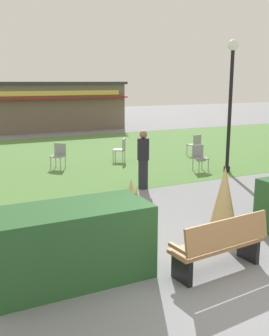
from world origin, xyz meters
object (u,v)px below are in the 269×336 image
object	(u,v)px
food_kiosk	(51,105)
cafe_chair_east	(59,154)
cafe_chair_center	(195,143)
person_strolling	(143,159)
park_bench	(221,244)
lamppost_mid	(231,91)
parked_car_east_slot	(52,111)
cafe_chair_north	(199,156)
trash_bin	(2,271)
cafe_chair_west	(121,148)

from	to	relation	value
food_kiosk	cafe_chair_east	world-z (taller)	food_kiosk
cafe_chair_center	person_strolling	xyz separation A→B (m)	(-4.31, -3.59, 0.33)
cafe_chair_east	cafe_chair_center	distance (m)	5.74
park_bench	lamppost_mid	world-z (taller)	lamppost_mid
lamppost_mid	parked_car_east_slot	xyz separation A→B (m)	(-0.22, 22.20, -2.09)
park_bench	cafe_chair_north	size ratio (longest dim) A/B	1.96
trash_bin	cafe_chair_west	bearing A→B (deg)	55.52
cafe_chair_north	parked_car_east_slot	world-z (taller)	parked_car_east_slot
park_bench	cafe_chair_center	world-z (taller)	park_bench
cafe_chair_east	parked_car_east_slot	world-z (taller)	parked_car_east_slot
trash_bin	lamppost_mid	bearing A→B (deg)	31.14
lamppost_mid	cafe_chair_east	distance (m)	6.30
cafe_chair_west	cafe_chair_north	size ratio (longest dim) A/B	1.00
food_kiosk	lamppost_mid	bearing A→B (deg)	-82.39
lamppost_mid	cafe_chair_east	size ratio (longest dim) A/B	4.90
trash_bin	cafe_chair_north	world-z (taller)	cafe_chair_north
lamppost_mid	food_kiosk	xyz separation A→B (m)	(-2.05, 15.36, -1.22)
food_kiosk	person_strolling	world-z (taller)	food_kiosk
food_kiosk	cafe_chair_east	xyz separation A→B (m)	(-2.94, -12.22, -0.99)
lamppost_mid	parked_car_east_slot	bearing A→B (deg)	90.56
trash_bin	cafe_chair_east	bearing A→B (deg)	68.83
cafe_chair_west	cafe_chair_north	xyz separation A→B (m)	(1.77, -2.67, 0.00)
cafe_chair_north	parked_car_east_slot	distance (m)	21.59
park_bench	cafe_chair_center	distance (m)	10.33
lamppost_mid	person_strolling	bearing A→B (deg)	-170.14
food_kiosk	cafe_chair_west	size ratio (longest dim) A/B	10.00
lamppost_mid	cafe_chair_west	world-z (taller)	lamppost_mid
trash_bin	person_strolling	bearing A→B (deg)	43.31
park_bench	cafe_chair_west	size ratio (longest dim) A/B	1.96
park_bench	cafe_chair_west	world-z (taller)	park_bench
park_bench	cafe_chair_east	world-z (taller)	park_bench
person_strolling	park_bench	bearing A→B (deg)	-72.77
food_kiosk	trash_bin	bearing A→B (deg)	-106.64
trash_bin	park_bench	bearing A→B (deg)	-14.28
food_kiosk	cafe_chair_center	xyz separation A→B (m)	(2.80, -12.39, -0.99)
cafe_chair_west	parked_car_east_slot	bearing A→B (deg)	83.15
cafe_chair_north	cafe_chair_east	bearing A→B (deg)	149.33
person_strolling	cafe_chair_west	bearing A→B (deg)	105.62
lamppost_mid	person_strolling	size ratio (longest dim) A/B	2.58
cafe_chair_west	parked_car_east_slot	distance (m)	19.05
cafe_chair_east	cafe_chair_north	world-z (taller)	same
person_strolling	cafe_chair_north	bearing A→B (deg)	54.50
cafe_chair_west	cafe_chair_center	distance (m)	3.25
cafe_chair_west	cafe_chair_north	bearing A→B (deg)	-56.50
person_strolling	food_kiosk	bearing A→B (deg)	115.65
cafe_chair_east	person_strolling	xyz separation A→B (m)	(1.42, -3.76, 0.33)
cafe_chair_center	food_kiosk	bearing A→B (deg)	102.72
cafe_chair_west	parked_car_east_slot	size ratio (longest dim) A/B	0.21
cafe_chair_east	trash_bin	bearing A→B (deg)	-111.17
lamppost_mid	cafe_chair_east	bearing A→B (deg)	147.81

